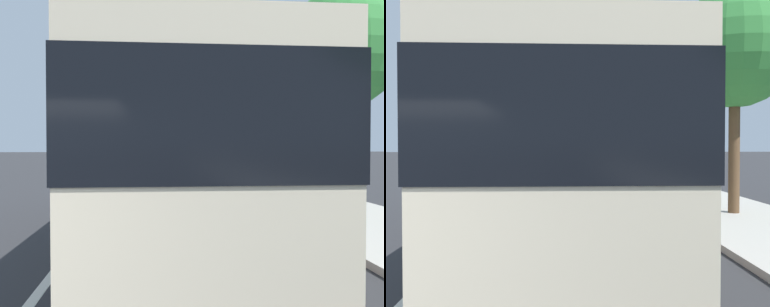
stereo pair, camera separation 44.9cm
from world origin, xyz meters
TOP-DOWN VIEW (x-y plane):
  - sidewalk_curb at (10.00, -6.97)m, footprint 110.00×3.60m
  - lane_divider_line at (10.00, 0.00)m, footprint 110.00×0.16m
  - coach_bus at (8.03, -2.07)m, footprint 12.12×2.68m
  - car_far_distant at (44.84, -2.43)m, footprint 4.06×1.86m
  - car_side_street at (38.03, 2.60)m, footprint 4.16×2.00m
  - car_ahead_same_lane at (37.40, -1.89)m, footprint 4.28×1.87m
  - car_oncoming at (57.36, 2.32)m, footprint 4.32×2.03m
  - roadside_tree_mid_block at (10.53, -6.99)m, footprint 3.35×3.35m
  - utility_pole at (14.09, -7.50)m, footprint 0.28×0.28m

SIDE VIEW (x-z plane):
  - lane_divider_line at x=10.00m, z-range 0.00..0.01m
  - sidewalk_curb at x=10.00m, z-range 0.00..0.14m
  - car_far_distant at x=44.84m, z-range -0.02..1.34m
  - car_side_street at x=38.03m, z-range -0.05..1.46m
  - car_oncoming at x=57.36m, z-range -0.02..1.47m
  - car_ahead_same_lane at x=37.40m, z-range -0.03..1.49m
  - coach_bus at x=8.03m, z-range 0.26..3.49m
  - utility_pole at x=14.09m, z-range 0.00..6.61m
  - roadside_tree_mid_block at x=10.53m, z-range 1.52..7.98m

